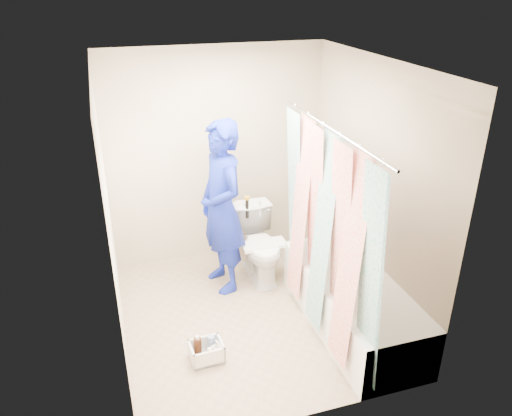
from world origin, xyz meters
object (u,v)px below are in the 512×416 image
object	(u,v)px
toilet	(260,245)
plumber	(222,208)
cleaning_caddy	(208,352)
bathtub	(352,302)

from	to	relation	value
toilet	plumber	xyz separation A→B (m)	(-0.42, -0.05, 0.52)
toilet	cleaning_caddy	world-z (taller)	toilet
plumber	cleaning_caddy	xyz separation A→B (m)	(-0.42, -1.09, -0.83)
plumber	bathtub	bearing A→B (deg)	31.59
plumber	cleaning_caddy	world-z (taller)	plumber
bathtub	cleaning_caddy	world-z (taller)	bathtub
plumber	toilet	bearing A→B (deg)	85.21
bathtub	plumber	world-z (taller)	plumber
toilet	plumber	bearing A→B (deg)	-173.74
toilet	plumber	distance (m)	0.67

